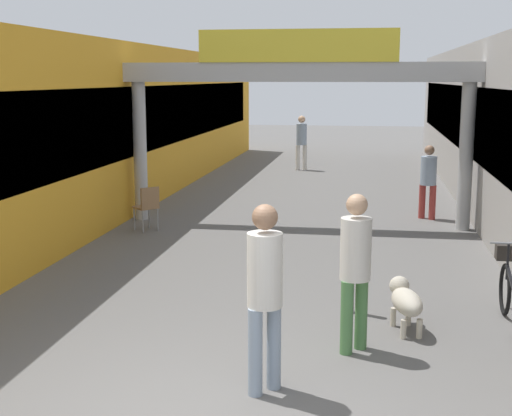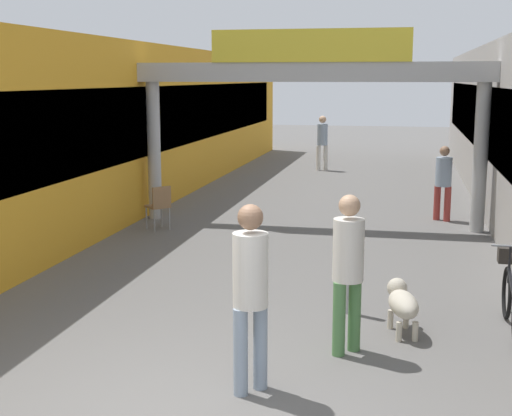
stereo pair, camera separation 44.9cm
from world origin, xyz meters
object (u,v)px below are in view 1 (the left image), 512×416
object	(u,v)px
pedestrian_companion	(265,285)
bicycle_black_second	(511,291)
pedestrian_carrying_crate	(428,177)
bollard_post_metal	(351,272)
dog_on_leash	(405,300)
pedestrian_elderly_walking	(302,139)
cafe_chair_wood_nearer	(148,204)
pedestrian_with_dog	(355,262)

from	to	relation	value
pedestrian_companion	bicycle_black_second	distance (m)	3.64
bicycle_black_second	pedestrian_carrying_crate	bearing A→B (deg)	94.33
bollard_post_metal	dog_on_leash	bearing A→B (deg)	-40.82
pedestrian_elderly_walking	bollard_post_metal	bearing A→B (deg)	-81.91
pedestrian_companion	cafe_chair_wood_nearer	bearing A→B (deg)	116.01
pedestrian_carrying_crate	cafe_chair_wood_nearer	bearing A→B (deg)	-158.76
pedestrian_with_dog	pedestrian_elderly_walking	distance (m)	15.84
pedestrian_with_dog	bollard_post_metal	world-z (taller)	pedestrian_with_dog
pedestrian_carrying_crate	bollard_post_metal	xyz separation A→B (m)	(-1.45, -6.54, -0.36)
pedestrian_companion	pedestrian_elderly_walking	world-z (taller)	pedestrian_companion
pedestrian_elderly_walking	dog_on_leash	xyz separation A→B (m)	(2.71, -14.92, -0.65)
bollard_post_metal	cafe_chair_wood_nearer	xyz separation A→B (m)	(-4.12, 4.37, -0.00)
pedestrian_with_dog	pedestrian_elderly_walking	bearing A→B (deg)	97.69
pedestrian_carrying_crate	cafe_chair_wood_nearer	distance (m)	5.98
pedestrian_with_dog	pedestrian_carrying_crate	world-z (taller)	pedestrian_with_dog
pedestrian_companion	cafe_chair_wood_nearer	world-z (taller)	pedestrian_companion
pedestrian_carrying_crate	bicycle_black_second	distance (m)	6.75
bicycle_black_second	pedestrian_elderly_walking	bearing A→B (deg)	105.37
pedestrian_carrying_crate	pedestrian_elderly_walking	xyz separation A→B (m)	(-3.49, 7.81, 0.12)
bicycle_black_second	bollard_post_metal	xyz separation A→B (m)	(-1.95, 0.18, 0.11)
pedestrian_with_dog	cafe_chair_wood_nearer	size ratio (longest dim) A/B	2.00
pedestrian_companion	bollard_post_metal	world-z (taller)	pedestrian_companion
bicycle_black_second	bollard_post_metal	world-z (taller)	bollard_post_metal
dog_on_leash	bicycle_black_second	bearing A→B (deg)	17.08
pedestrian_with_dog	cafe_chair_wood_nearer	distance (m)	7.11
pedestrian_elderly_walking	cafe_chair_wood_nearer	xyz separation A→B (m)	(-2.08, -9.97, -0.49)
pedestrian_carrying_crate	pedestrian_elderly_walking	size ratio (longest dim) A/B	0.89
pedestrian_with_dog	cafe_chair_wood_nearer	bearing A→B (deg)	126.26
dog_on_leash	cafe_chair_wood_nearer	size ratio (longest dim) A/B	0.96
pedestrian_carrying_crate	bicycle_black_second	size ratio (longest dim) A/B	0.94
pedestrian_companion	bollard_post_metal	size ratio (longest dim) A/B	1.73
pedestrian_companion	pedestrian_carrying_crate	distance (m)	9.33
pedestrian_companion	bicycle_black_second	size ratio (longest dim) A/B	1.10
pedestrian_carrying_crate	cafe_chair_wood_nearer	xyz separation A→B (m)	(-5.56, -2.16, -0.36)
pedestrian_elderly_walking	bicycle_black_second	bearing A→B (deg)	-74.63
pedestrian_with_dog	bicycle_black_second	distance (m)	2.29
pedestrian_companion	cafe_chair_wood_nearer	xyz separation A→B (m)	(-3.37, 6.91, -0.53)
pedestrian_elderly_walking	bicycle_black_second	xyz separation A→B (m)	(3.99, -14.53, -0.59)
pedestrian_elderly_walking	cafe_chair_wood_nearer	distance (m)	10.20
pedestrian_carrying_crate	dog_on_leash	world-z (taller)	pedestrian_carrying_crate
pedestrian_with_dog	cafe_chair_wood_nearer	world-z (taller)	pedestrian_with_dog
pedestrian_carrying_crate	dog_on_leash	size ratio (longest dim) A/B	1.87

